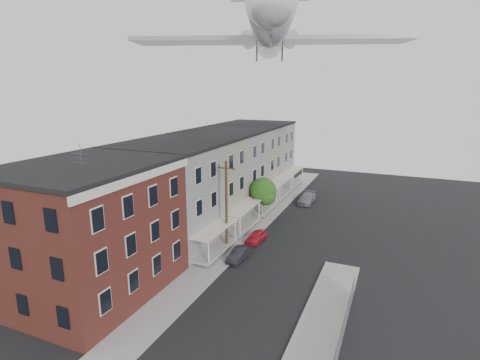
% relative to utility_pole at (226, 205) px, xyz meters
% --- Properties ---
extents(sidewalk_left, '(3.00, 62.00, 0.12)m').
position_rel_utility_pole_xyz_m(sidewalk_left, '(0.10, 6.00, -4.61)').
color(sidewalk_left, gray).
rests_on(sidewalk_left, ground).
extents(sidewalk_right, '(3.00, 26.00, 0.12)m').
position_rel_utility_pole_xyz_m(sidewalk_right, '(11.10, -12.00, -4.61)').
color(sidewalk_right, gray).
rests_on(sidewalk_right, ground).
extents(curb_left, '(0.15, 62.00, 0.14)m').
position_rel_utility_pole_xyz_m(curb_left, '(1.55, 6.00, -4.60)').
color(curb_left, gray).
rests_on(curb_left, ground).
extents(curb_right, '(0.15, 26.00, 0.14)m').
position_rel_utility_pole_xyz_m(curb_right, '(9.65, -12.00, -4.60)').
color(curb_right, gray).
rests_on(curb_right, ground).
extents(corner_building, '(10.31, 12.30, 12.15)m').
position_rel_utility_pole_xyz_m(corner_building, '(-6.40, -11.00, 0.49)').
color(corner_building, '#3D1B13').
rests_on(corner_building, ground).
extents(row_house_a, '(11.98, 7.00, 10.30)m').
position_rel_utility_pole_xyz_m(row_house_a, '(-6.36, -1.50, 0.45)').
color(row_house_a, slate).
rests_on(row_house_a, ground).
extents(row_house_b, '(11.98, 7.00, 10.30)m').
position_rel_utility_pole_xyz_m(row_house_b, '(-6.36, 5.50, 0.45)').
color(row_house_b, '#6D6456').
rests_on(row_house_b, ground).
extents(row_house_c, '(11.98, 7.00, 10.30)m').
position_rel_utility_pole_xyz_m(row_house_c, '(-6.36, 12.50, 0.45)').
color(row_house_c, slate).
rests_on(row_house_c, ground).
extents(row_house_d, '(11.98, 7.00, 10.30)m').
position_rel_utility_pole_xyz_m(row_house_d, '(-6.36, 19.50, 0.45)').
color(row_house_d, '#6D6456').
rests_on(row_house_d, ground).
extents(row_house_e, '(11.98, 7.00, 10.30)m').
position_rel_utility_pole_xyz_m(row_house_e, '(-6.36, 26.50, 0.45)').
color(row_house_e, slate).
rests_on(row_house_e, ground).
extents(utility_pole, '(1.80, 0.26, 9.00)m').
position_rel_utility_pole_xyz_m(utility_pole, '(0.00, 0.00, 0.00)').
color(utility_pole, black).
rests_on(utility_pole, ground).
extents(street_tree, '(3.22, 3.20, 5.20)m').
position_rel_utility_pole_xyz_m(street_tree, '(0.33, 9.92, -1.22)').
color(street_tree, black).
rests_on(street_tree, ground).
extents(car_near, '(1.65, 3.51, 1.16)m').
position_rel_utility_pole_xyz_m(car_near, '(2.00, 2.96, -4.09)').
color(car_near, '#B31726').
rests_on(car_near, ground).
extents(car_mid, '(1.39, 3.49, 1.13)m').
position_rel_utility_pole_xyz_m(car_mid, '(2.00, -1.54, -4.11)').
color(car_mid, black).
rests_on(car_mid, ground).
extents(car_far, '(1.92, 4.57, 1.32)m').
position_rel_utility_pole_xyz_m(car_far, '(3.68, 18.57, -4.02)').
color(car_far, slate).
rests_on(car_far, ground).
extents(airplane, '(25.26, 28.91, 8.40)m').
position_rel_utility_pole_xyz_m(airplane, '(2.20, 5.60, 16.34)').
color(airplane, silver).
rests_on(airplane, ground).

